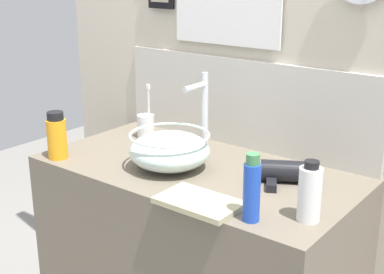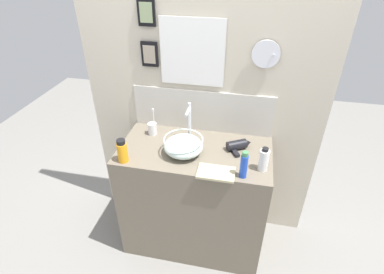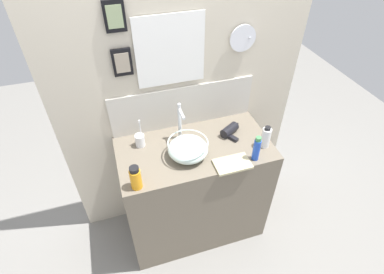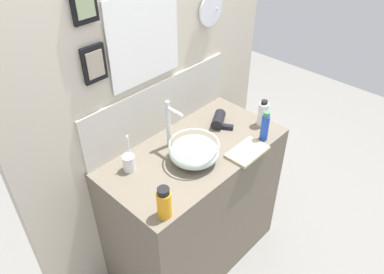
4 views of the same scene
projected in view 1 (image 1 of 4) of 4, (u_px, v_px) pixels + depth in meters
name	position (u px, v px, depth m)	size (l,w,h in m)	color
back_panel	(249.00, 59.00, 1.88)	(1.74, 0.10, 2.45)	beige
glass_bowl_sink	(170.00, 150.00, 1.72)	(0.26, 0.26, 0.12)	silver
faucet	(203.00, 108.00, 1.82)	(0.02, 0.12, 0.29)	silver
hair_drier	(287.00, 172.00, 1.62)	(0.18, 0.19, 0.07)	black
toothbrush_cup	(146.00, 126.00, 2.03)	(0.06, 0.06, 0.21)	silver
spray_bottle	(57.00, 136.00, 1.81)	(0.07, 0.07, 0.16)	orange
soap_dispenser	(310.00, 193.00, 1.36)	(0.06, 0.06, 0.16)	white
shampoo_bottle	(252.00, 189.00, 1.36)	(0.04, 0.04, 0.18)	blue
hand_towel	(199.00, 202.00, 1.47)	(0.23, 0.14, 0.02)	tan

